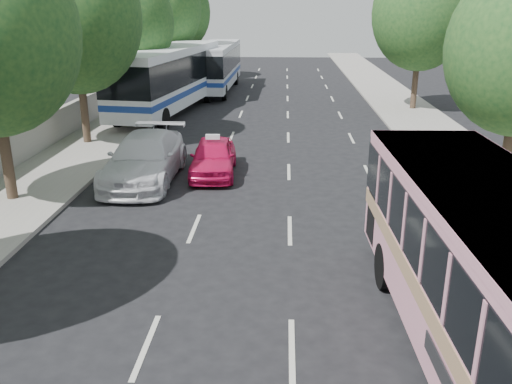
# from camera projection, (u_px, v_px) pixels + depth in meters

# --- Properties ---
(ground) EXTENTS (120.00, 120.00, 0.00)m
(ground) POSITION_uv_depth(u_px,v_px,m) (248.00, 297.00, 12.56)
(ground) COLOR black
(ground) RESTS_ON ground
(sidewalk_left) EXTENTS (4.00, 90.00, 0.15)m
(sidewalk_left) POSITION_uv_depth(u_px,v_px,m) (126.00, 118.00, 31.82)
(sidewalk_left) COLOR #9E998E
(sidewalk_left) RESTS_ON ground
(sidewalk_right) EXTENTS (4.00, 90.00, 0.12)m
(sidewalk_right) POSITION_uv_depth(u_px,v_px,m) (419.00, 122.00, 30.99)
(sidewalk_right) COLOR #9E998E
(sidewalk_right) RESTS_ON ground
(low_wall) EXTENTS (0.30, 90.00, 1.50)m
(low_wall) POSITION_uv_depth(u_px,v_px,m) (95.00, 104.00, 31.64)
(low_wall) COLOR #9E998E
(low_wall) RESTS_ON sidewalk_left
(tree_left_c) EXTENTS (6.00, 6.00, 9.35)m
(tree_left_c) POSITION_uv_depth(u_px,v_px,m) (75.00, 11.00, 24.12)
(tree_left_c) COLOR #38281E
(tree_left_c) RESTS_ON ground
(tree_left_d) EXTENTS (5.52, 5.52, 8.60)m
(tree_left_d) POSITION_uv_depth(u_px,v_px,m) (128.00, 18.00, 31.82)
(tree_left_d) COLOR #38281E
(tree_left_d) RESTS_ON ground
(tree_left_e) EXTENTS (6.30, 6.30, 9.82)m
(tree_left_e) POSITION_uv_depth(u_px,v_px,m) (159.00, 4.00, 39.10)
(tree_left_e) COLOR #38281E
(tree_left_e) RESTS_ON ground
(tree_left_f) EXTENTS (5.88, 5.88, 9.16)m
(tree_left_f) POSITION_uv_depth(u_px,v_px,m) (177.00, 9.00, 46.80)
(tree_left_f) COLOR #38281E
(tree_left_f) RESTS_ON ground
(tree_right_far) EXTENTS (6.00, 6.00, 9.35)m
(tree_right_far) POSITION_uv_depth(u_px,v_px,m) (423.00, 9.00, 32.68)
(tree_right_far) COLOR #38281E
(tree_right_far) RESTS_ON ground
(pink_bus) EXTENTS (3.00, 10.65, 3.37)m
(pink_bus) POSITION_uv_depth(u_px,v_px,m) (498.00, 270.00, 9.33)
(pink_bus) COLOR pink
(pink_bus) RESTS_ON ground
(pink_taxi) EXTENTS (1.92, 4.33, 1.45)m
(pink_taxi) POSITION_uv_depth(u_px,v_px,m) (213.00, 157.00, 21.38)
(pink_taxi) COLOR #DE1354
(pink_taxi) RESTS_ON ground
(white_pickup) EXTENTS (2.49, 6.07, 1.76)m
(white_pickup) POSITION_uv_depth(u_px,v_px,m) (145.00, 158.00, 20.61)
(white_pickup) COLOR silver
(white_pickup) RESTS_ON ground
(tour_coach_front) EXTENTS (4.67, 13.57, 3.98)m
(tour_coach_front) POSITION_uv_depth(u_px,v_px,m) (168.00, 74.00, 32.90)
(tour_coach_front) COLOR white
(tour_coach_front) RESTS_ON ground
(tour_coach_rear) EXTENTS (2.75, 11.96, 3.57)m
(tour_coach_rear) POSITION_uv_depth(u_px,v_px,m) (216.00, 63.00, 41.48)
(tour_coach_rear) COLOR silver
(tour_coach_rear) RESTS_ON ground
(taxi_roof_sign) EXTENTS (0.56, 0.21, 0.18)m
(taxi_roof_sign) POSITION_uv_depth(u_px,v_px,m) (213.00, 137.00, 21.12)
(taxi_roof_sign) COLOR silver
(taxi_roof_sign) RESTS_ON pink_taxi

